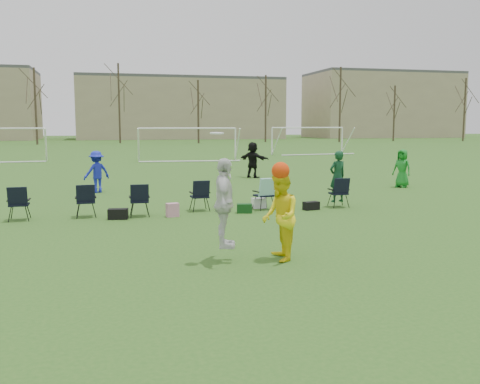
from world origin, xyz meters
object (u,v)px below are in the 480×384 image
object	(u,v)px
goal_mid	(188,135)
fielder_green_far	(402,168)
goal_right	(308,133)
fielder_blue	(97,172)
center_contest	(256,210)
fielder_black	(253,160)

from	to	relation	value
goal_mid	fielder_green_far	bearing A→B (deg)	-68.24
goal_right	fielder_blue	bearing A→B (deg)	-134.92
fielder_green_far	center_contest	world-z (taller)	center_contest
fielder_green_far	fielder_black	size ratio (longest dim) A/B	0.90
center_contest	goal_mid	bearing A→B (deg)	84.06
fielder_blue	fielder_black	size ratio (longest dim) A/B	0.91
fielder_blue	fielder_green_far	size ratio (longest dim) A/B	1.01
fielder_green_far	goal_mid	bearing A→B (deg)	166.24
fielder_blue	center_contest	size ratio (longest dim) A/B	0.65
center_contest	goal_mid	world-z (taller)	center_contest
fielder_blue	center_contest	world-z (taller)	center_contest
center_contest	fielder_blue	bearing A→B (deg)	105.23
fielder_black	goal_right	bearing A→B (deg)	-67.66
fielder_black	fielder_green_far	bearing A→B (deg)	-177.12
fielder_blue	goal_right	bearing A→B (deg)	-154.11
fielder_blue	fielder_green_far	bearing A→B (deg)	147.06
goal_mid	center_contest	bearing A→B (deg)	-91.94
center_contest	goal_mid	size ratio (longest dim) A/B	0.34
fielder_black	goal_right	distance (m)	22.85
fielder_green_far	center_contest	bearing A→B (deg)	-73.46
goal_mid	goal_right	world-z (taller)	same
goal_mid	fielder_blue	bearing A→B (deg)	-105.04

